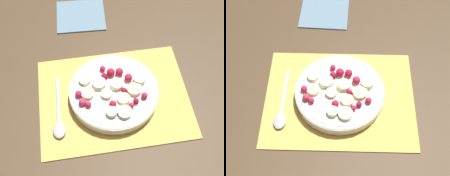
# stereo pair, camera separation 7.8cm
# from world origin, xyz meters

# --- Properties ---
(ground_plane) EXTENTS (3.00, 3.00, 0.00)m
(ground_plane) POSITION_xyz_m (0.00, 0.00, 0.00)
(ground_plane) COLOR #4C3823
(placemat) EXTENTS (0.39, 0.29, 0.01)m
(placemat) POSITION_xyz_m (0.00, 0.00, 0.00)
(placemat) COLOR #E0B251
(placemat) RESTS_ON ground_plane
(fruit_bowl) EXTENTS (0.23, 0.23, 0.05)m
(fruit_bowl) POSITION_xyz_m (-0.00, 0.00, 0.02)
(fruit_bowl) COLOR silver
(fruit_bowl) RESTS_ON placemat
(spoon) EXTENTS (0.03, 0.18, 0.01)m
(spoon) POSITION_xyz_m (-0.14, -0.05, 0.01)
(spoon) COLOR #B2B2B7
(spoon) RESTS_ON placemat
(napkin) EXTENTS (0.16, 0.15, 0.01)m
(napkin) POSITION_xyz_m (-0.06, 0.32, 0.00)
(napkin) COLOR slate
(napkin) RESTS_ON ground_plane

